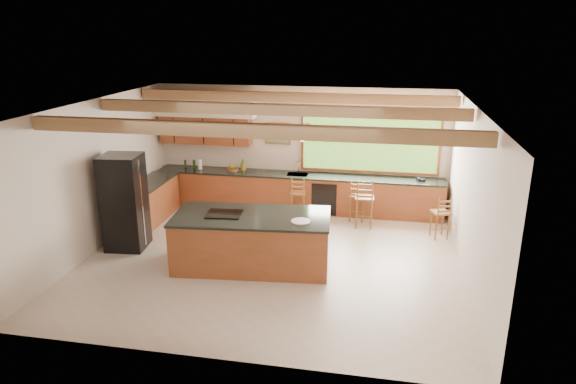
# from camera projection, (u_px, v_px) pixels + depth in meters

# --- Properties ---
(ground) EXTENTS (7.20, 7.20, 0.00)m
(ground) POSITION_uv_depth(u_px,v_px,m) (272.00, 259.00, 10.06)
(ground) COLOR beige
(ground) RESTS_ON ground
(room_shell) EXTENTS (7.27, 6.54, 3.02)m
(room_shell) POSITION_uv_depth(u_px,v_px,m) (270.00, 141.00, 10.02)
(room_shell) COLOR beige
(room_shell) RESTS_ON ground
(counter_run) EXTENTS (7.12, 3.10, 1.24)m
(counter_run) POSITION_uv_depth(u_px,v_px,m) (261.00, 195.00, 12.42)
(counter_run) COLOR brown
(counter_run) RESTS_ON ground
(island) EXTENTS (3.02, 1.63, 1.03)m
(island) POSITION_uv_depth(u_px,v_px,m) (252.00, 240.00, 9.66)
(island) COLOR brown
(island) RESTS_ON ground
(refrigerator) EXTENTS (0.83, 0.81, 1.95)m
(refrigerator) POSITION_uv_depth(u_px,v_px,m) (124.00, 202.00, 10.33)
(refrigerator) COLOR black
(refrigerator) RESTS_ON ground
(bar_stool_a) EXTENTS (0.38, 0.38, 0.99)m
(bar_stool_a) POSITION_uv_depth(u_px,v_px,m) (298.00, 194.00, 12.10)
(bar_stool_a) COLOR brown
(bar_stool_a) RESTS_ON ground
(bar_stool_b) EXTENTS (0.39, 0.39, 1.01)m
(bar_stool_b) POSITION_uv_depth(u_px,v_px,m) (357.00, 197.00, 11.85)
(bar_stool_b) COLOR brown
(bar_stool_b) RESTS_ON ground
(bar_stool_c) EXTENTS (0.43, 0.43, 1.15)m
(bar_stool_c) POSITION_uv_depth(u_px,v_px,m) (364.00, 199.00, 11.45)
(bar_stool_c) COLOR brown
(bar_stool_c) RESTS_ON ground
(bar_stool_d) EXTENTS (0.44, 0.44, 0.96)m
(bar_stool_d) POSITION_uv_depth(u_px,v_px,m) (441.00, 214.00, 10.87)
(bar_stool_d) COLOR brown
(bar_stool_d) RESTS_ON ground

